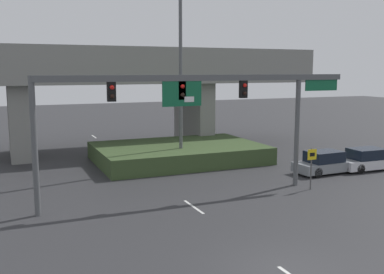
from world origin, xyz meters
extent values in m
plane|color=#2D2D30|center=(0.00, 0.00, 0.00)|extent=(160.00, 160.00, 0.00)
cube|color=silver|center=(0.00, 7.73, 0.00)|extent=(0.14, 2.40, 0.01)
cube|color=silver|center=(0.00, 16.42, 0.00)|extent=(0.14, 2.40, 0.01)
cube|color=silver|center=(0.00, 25.10, 0.00)|extent=(0.14, 2.40, 0.01)
cube|color=silver|center=(0.00, 33.79, 0.00)|extent=(0.14, 2.40, 0.01)
cylinder|color=#515456|center=(-7.27, 9.35, 3.26)|extent=(0.28, 0.28, 6.53)
cylinder|color=#515456|center=(7.27, 9.35, 3.26)|extent=(0.28, 0.28, 6.53)
cube|color=#515456|center=(1.43, 9.35, 6.37)|extent=(17.40, 0.32, 0.32)
cube|color=black|center=(-3.63, 9.35, 5.73)|extent=(0.40, 0.28, 0.95)
sphere|color=red|center=(-3.63, 9.18, 5.95)|extent=(0.22, 0.22, 0.22)
sphere|color=black|center=(-3.63, 9.18, 5.52)|extent=(0.22, 0.22, 0.22)
cube|color=black|center=(0.00, 9.35, 5.73)|extent=(0.40, 0.28, 0.95)
sphere|color=red|center=(0.00, 9.18, 5.95)|extent=(0.22, 0.22, 0.22)
sphere|color=black|center=(0.00, 9.18, 5.52)|extent=(0.22, 0.22, 0.22)
cube|color=black|center=(3.63, 9.35, 5.73)|extent=(0.40, 0.28, 0.95)
sphere|color=red|center=(3.63, 9.18, 5.95)|extent=(0.22, 0.22, 0.22)
sphere|color=black|center=(3.63, 9.18, 5.52)|extent=(0.22, 0.22, 0.22)
cube|color=#115B38|center=(0.00, 9.25, 5.57)|extent=(2.14, 0.08, 1.29)
cube|color=white|center=(0.37, 9.20, 5.28)|extent=(0.54, 0.03, 0.28)
cube|color=#115B38|center=(8.84, 9.29, 5.89)|extent=(2.26, 0.07, 0.64)
cylinder|color=#4C4C4C|center=(7.47, 8.18, 1.19)|extent=(0.08, 0.08, 2.39)
cube|color=yellow|center=(7.47, 8.13, 2.04)|extent=(0.60, 0.03, 0.60)
cube|color=black|center=(7.47, 8.12, 2.04)|extent=(0.33, 0.01, 0.21)
cylinder|color=#515456|center=(3.06, 17.19, 7.60)|extent=(0.24, 0.24, 15.21)
cube|color=gray|center=(0.00, 25.14, 6.68)|extent=(35.03, 7.77, 1.99)
cube|color=gray|center=(0.00, 21.46, 8.12)|extent=(35.03, 0.40, 0.90)
cube|color=gray|center=(-7.44, 25.14, 2.84)|extent=(1.40, 6.21, 5.68)
cube|color=gray|center=(7.44, 25.14, 2.84)|extent=(1.40, 6.21, 5.68)
cube|color=#384C28|center=(3.45, 18.69, 0.62)|extent=(12.05, 8.19, 1.25)
cube|color=gray|center=(11.03, 11.19, 0.47)|extent=(4.44, 1.95, 0.61)
cube|color=black|center=(10.86, 11.18, 1.13)|extent=(2.33, 1.69, 0.71)
cylinder|color=black|center=(12.36, 12.02, 0.32)|extent=(0.65, 0.24, 0.64)
cylinder|color=black|center=(12.42, 10.45, 0.32)|extent=(0.65, 0.24, 0.64)
cylinder|color=black|center=(9.65, 11.93, 0.32)|extent=(0.65, 0.24, 0.64)
cylinder|color=black|center=(9.71, 10.36, 0.32)|extent=(0.65, 0.24, 0.64)
cube|color=silver|center=(14.43, 10.90, 0.46)|extent=(4.59, 1.99, 0.61)
cube|color=black|center=(14.25, 10.91, 1.12)|extent=(2.41, 1.73, 0.71)
cylinder|color=black|center=(15.86, 11.65, 0.32)|extent=(0.65, 0.24, 0.64)
cylinder|color=black|center=(13.06, 11.75, 0.32)|extent=(0.65, 0.24, 0.64)
cylinder|color=black|center=(13.00, 10.15, 0.32)|extent=(0.65, 0.24, 0.64)
camera|label=1|loc=(-8.54, -12.16, 6.76)|focal=42.00mm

